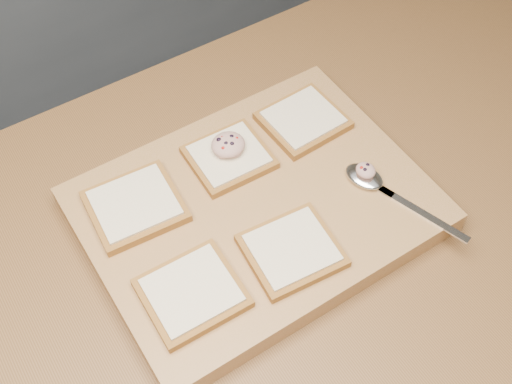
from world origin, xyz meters
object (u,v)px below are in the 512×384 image
bread_far_center (229,157)px  spoon (373,182)px  tuna_salad_dollop (228,145)px  cutting_board (256,209)px

bread_far_center → spoon: (0.15, -0.15, -0.00)m
spoon → bread_far_center: bearing=135.0°
bread_far_center → spoon: bread_far_center is taller
bread_far_center → spoon: bearing=-45.0°
bread_far_center → tuna_salad_dollop: size_ratio=2.30×
tuna_salad_dollop → bread_far_center: bearing=-115.5°
cutting_board → spoon: 0.18m
cutting_board → bread_far_center: size_ratio=4.07×
bread_far_center → tuna_salad_dollop: 0.02m
cutting_board → tuna_salad_dollop: (0.01, 0.09, 0.05)m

